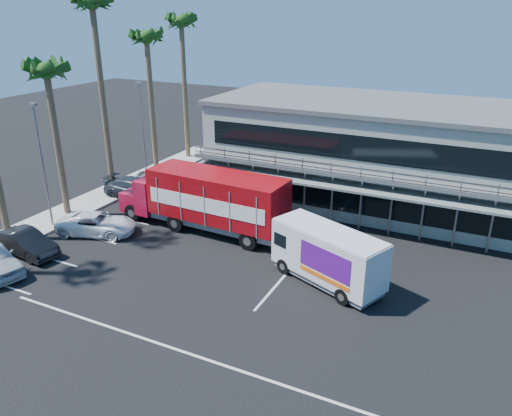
% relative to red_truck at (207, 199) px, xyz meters
% --- Properties ---
extents(ground, '(120.00, 120.00, 0.00)m').
position_rel_red_truck_xyz_m(ground, '(4.80, -5.04, -2.15)').
color(ground, black).
rests_on(ground, ground).
extents(building, '(22.40, 12.00, 7.30)m').
position_rel_red_truck_xyz_m(building, '(7.80, 9.90, 1.50)').
color(building, gray).
rests_on(building, ground).
extents(curb_strip, '(3.00, 32.00, 0.16)m').
position_rel_red_truck_xyz_m(curb_strip, '(-10.20, 0.96, -2.07)').
color(curb_strip, '#A5A399').
rests_on(curb_strip, ground).
extents(palm_c, '(2.80, 2.80, 10.75)m').
position_rel_red_truck_xyz_m(palm_c, '(-10.10, -2.04, 7.06)').
color(palm_c, brown).
rests_on(palm_c, ground).
extents(palm_d, '(2.80, 2.80, 14.75)m').
position_rel_red_truck_xyz_m(palm_d, '(-10.40, 2.96, 10.65)').
color(palm_d, brown).
rests_on(palm_d, ground).
extents(palm_e, '(2.80, 2.80, 12.25)m').
position_rel_red_truck_xyz_m(palm_e, '(-9.90, 7.96, 8.42)').
color(palm_e, brown).
rests_on(palm_e, ground).
extents(palm_f, '(2.80, 2.80, 13.25)m').
position_rel_red_truck_xyz_m(palm_f, '(-10.30, 13.46, 9.31)').
color(palm_f, brown).
rests_on(palm_f, ground).
extents(light_pole_near, '(0.50, 0.25, 8.09)m').
position_rel_red_truck_xyz_m(light_pole_near, '(-9.40, -4.04, 2.35)').
color(light_pole_near, gray).
rests_on(light_pole_near, ground).
extents(light_pole_far, '(0.50, 0.25, 8.09)m').
position_rel_red_truck_xyz_m(light_pole_far, '(-9.40, 5.96, 2.35)').
color(light_pole_far, gray).
rests_on(light_pole_far, ground).
extents(red_truck, '(11.75, 3.34, 3.91)m').
position_rel_red_truck_xyz_m(red_truck, '(0.00, 0.00, 0.00)').
color(red_truck, '#A60D27').
rests_on(red_truck, ground).
extents(white_van, '(6.51, 4.33, 3.01)m').
position_rel_red_truck_xyz_m(white_van, '(9.03, -3.04, -0.56)').
color(white_van, silver).
rests_on(white_van, ground).
extents(parked_car_b, '(4.53, 2.03, 1.44)m').
position_rel_red_truck_xyz_m(parked_car_b, '(-7.70, -7.54, -1.43)').
color(parked_car_b, black).
rests_on(parked_car_b, ground).
extents(parked_car_c, '(5.37, 3.68, 1.37)m').
position_rel_red_truck_xyz_m(parked_car_c, '(-5.99, -3.59, -1.47)').
color(parked_car_c, white).
rests_on(parked_car_c, ground).
extents(parked_car_d, '(5.31, 2.25, 1.53)m').
position_rel_red_truck_xyz_m(parked_car_d, '(-7.70, 2.56, -1.39)').
color(parked_car_d, '#2B3139').
rests_on(parked_car_d, ground).
extents(parked_car_e, '(4.39, 2.69, 1.39)m').
position_rel_red_truck_xyz_m(parked_car_e, '(-7.70, 5.76, -1.46)').
color(parked_car_e, slate).
rests_on(parked_car_e, ground).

